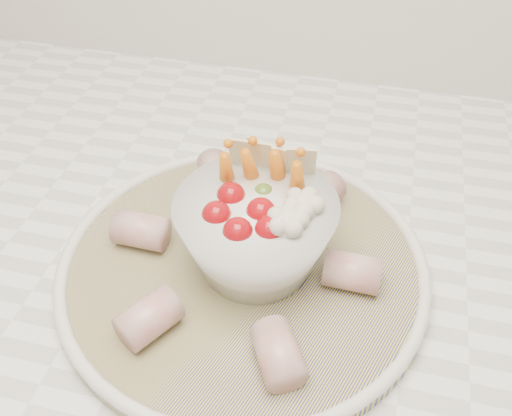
# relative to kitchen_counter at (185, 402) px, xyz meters

# --- Properties ---
(kitchen_counter) EXTENTS (2.04, 0.62, 0.92)m
(kitchen_counter) POSITION_rel_kitchen_counter_xyz_m (0.00, 0.00, 0.00)
(kitchen_counter) COLOR #BAAC8F
(kitchen_counter) RESTS_ON ground
(serving_platter) EXTENTS (0.44, 0.44, 0.02)m
(serving_platter) POSITION_rel_kitchen_counter_xyz_m (0.13, -0.09, 0.47)
(serving_platter) COLOR navy
(serving_platter) RESTS_ON kitchen_counter
(veggie_bowl) EXTENTS (0.15, 0.15, 0.11)m
(veggie_bowl) POSITION_rel_kitchen_counter_xyz_m (0.14, -0.08, 0.52)
(veggie_bowl) COLOR silver
(veggie_bowl) RESTS_ON serving_platter
(cured_meat_rolls) EXTENTS (0.25, 0.26, 0.03)m
(cured_meat_rolls) POSITION_rel_kitchen_counter_xyz_m (0.13, -0.09, 0.49)
(cured_meat_rolls) COLOR #AD504F
(cured_meat_rolls) RESTS_ON serving_platter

